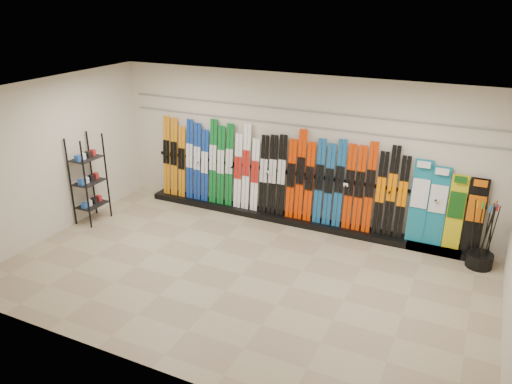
% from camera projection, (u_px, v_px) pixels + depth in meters
% --- Properties ---
extents(floor, '(8.00, 8.00, 0.00)m').
position_uv_depth(floor, '(241.00, 274.00, 8.42)').
color(floor, '#9E896D').
rests_on(floor, ground).
extents(back_wall, '(8.00, 0.00, 8.00)m').
position_uv_depth(back_wall, '(297.00, 150.00, 9.95)').
color(back_wall, beige).
rests_on(back_wall, floor).
extents(left_wall, '(0.00, 5.00, 5.00)m').
position_uv_depth(left_wall, '(52.00, 158.00, 9.44)').
color(left_wall, beige).
rests_on(left_wall, floor).
extents(ceiling, '(8.00, 8.00, 0.00)m').
position_uv_depth(ceiling, '(239.00, 97.00, 7.29)').
color(ceiling, silver).
rests_on(ceiling, back_wall).
extents(ski_rack_base, '(8.00, 0.40, 0.12)m').
position_uv_depth(ski_rack_base, '(301.00, 221.00, 10.21)').
color(ski_rack_base, black).
rests_on(ski_rack_base, floor).
extents(skis, '(5.37, 0.21, 1.84)m').
position_uv_depth(skis, '(272.00, 174.00, 10.18)').
color(skis, orange).
rests_on(skis, ski_rack_base).
extents(snowboards, '(1.28, 0.24, 1.53)m').
position_uv_depth(snowboards, '(445.00, 208.00, 8.92)').
color(snowboards, '#14728C').
rests_on(snowboards, ski_rack_base).
extents(accessory_rack, '(0.40, 0.60, 1.81)m').
position_uv_depth(accessory_rack, '(89.00, 179.00, 10.07)').
color(accessory_rack, black).
rests_on(accessory_rack, floor).
extents(pole_bin, '(0.44, 0.44, 0.25)m').
position_uv_depth(pole_bin, '(479.00, 260.00, 8.61)').
color(pole_bin, black).
rests_on(pole_bin, floor).
extents(ski_poles, '(0.39, 0.32, 1.18)m').
position_uv_depth(ski_poles, '(485.00, 236.00, 8.41)').
color(ski_poles, black).
rests_on(ski_poles, pole_bin).
extents(slatwall_rail_0, '(7.60, 0.02, 0.03)m').
position_uv_depth(slatwall_rail_0, '(298.00, 125.00, 9.74)').
color(slatwall_rail_0, gray).
rests_on(slatwall_rail_0, back_wall).
extents(slatwall_rail_1, '(7.60, 0.02, 0.03)m').
position_uv_depth(slatwall_rail_1, '(298.00, 110.00, 9.63)').
color(slatwall_rail_1, gray).
rests_on(slatwall_rail_1, back_wall).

